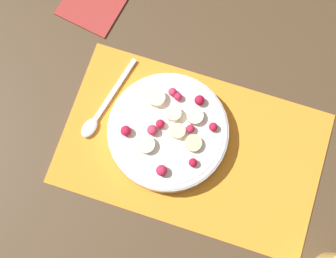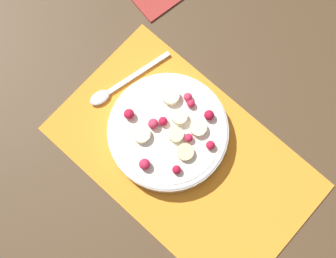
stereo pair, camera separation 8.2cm
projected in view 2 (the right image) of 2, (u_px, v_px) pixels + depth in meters
ground_plane at (184, 157)px, 0.85m from camera, size 3.00×3.00×0.00m
placemat at (184, 157)px, 0.85m from camera, size 0.47×0.28×0.01m
fruit_bowl at (168, 132)px, 0.84m from camera, size 0.22×0.22×0.05m
spoon at (115, 88)px, 0.88m from camera, size 0.06×0.18×0.01m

